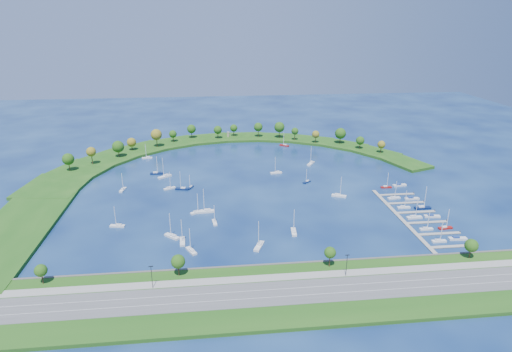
{
  "coord_description": "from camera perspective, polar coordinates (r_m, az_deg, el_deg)",
  "views": [
    {
      "loc": [
        -24.78,
        -267.19,
        103.79
      ],
      "look_at": [
        5.0,
        5.0,
        4.0
      ],
      "focal_mm": 30.42,
      "sensor_mm": 36.0,
      "label": 1
    }
  ],
  "objects": [
    {
      "name": "moored_boat_5",
      "position": [
        223.8,
        -10.98,
        -7.74
      ],
      "size": [
        8.27,
        7.92,
        13.16
      ],
      "rotation": [
        0.0,
        0.0,
        2.39
      ],
      "color": "silver",
      "rests_on": "ground"
    },
    {
      "name": "moored_boat_10",
      "position": [
        218.37,
        -9.65,
        -8.39
      ],
      "size": [
        2.87,
        8.84,
        12.83
      ],
      "rotation": [
        0.0,
        0.0,
        4.76
      ],
      "color": "silver",
      "rests_on": "ground"
    },
    {
      "name": "breakwater",
      "position": [
        332.91,
        -9.65,
        1.75
      ],
      "size": [
        286.74,
        247.64,
        2.0
      ],
      "color": "#1A4B14",
      "rests_on": "ground"
    },
    {
      "name": "moored_boat_11",
      "position": [
        290.23,
        -17.11,
        -1.67
      ],
      "size": [
        3.75,
        8.1,
        11.49
      ],
      "rotation": [
        0.0,
        0.0,
        1.36
      ],
      "color": "silver",
      "rests_on": "ground"
    },
    {
      "name": "moored_boat_18",
      "position": [
        211.14,
        0.41,
        -9.12
      ],
      "size": [
        6.3,
        9.92,
        14.17
      ],
      "rotation": [
        0.0,
        0.0,
        4.3
      ],
      "color": "silver",
      "rests_on": "ground"
    },
    {
      "name": "moored_boat_20",
      "position": [
        209.53,
        -8.51,
        -9.63
      ],
      "size": [
        5.83,
        8.27,
        11.99
      ],
      "rotation": [
        0.0,
        0.0,
        2.06
      ],
      "color": "silver",
      "rests_on": "ground"
    },
    {
      "name": "docked_boat_8",
      "position": [
        277.85,
        17.68,
        -2.71
      ],
      "size": [
        8.08,
        3.17,
        11.56
      ],
      "rotation": [
        0.0,
        0.0,
        0.13
      ],
      "color": "silver",
      "rests_on": "ground"
    },
    {
      "name": "moored_boat_9",
      "position": [
        272.86,
        10.84,
        -2.5
      ],
      "size": [
        9.23,
        5.86,
        13.19
      ],
      "rotation": [
        0.0,
        0.0,
        5.88
      ],
      "color": "silver",
      "rests_on": "ground"
    },
    {
      "name": "docked_boat_3",
      "position": [
        249.03,
        23.63,
        -6.19
      ],
      "size": [
        7.73,
        2.78,
        11.13
      ],
      "rotation": [
        0.0,
        0.0,
        0.09
      ],
      "color": "maroon",
      "rests_on": "ground"
    },
    {
      "name": "docked_boat_2",
      "position": [
        244.07,
        21.48,
        -6.42
      ],
      "size": [
        7.09,
        2.06,
        10.39
      ],
      "rotation": [
        0.0,
        0.0,
        0.01
      ],
      "color": "silver",
      "rests_on": "ground"
    },
    {
      "name": "breakwater_trees",
      "position": [
        366.33,
        -4.59,
        5.22
      ],
      "size": [
        243.26,
        91.32,
        15.18
      ],
      "color": "#382314",
      "rests_on": "breakwater"
    },
    {
      "name": "moored_boat_0",
      "position": [
        282.72,
        -9.7,
        -1.62
      ],
      "size": [
        8.78,
        4.14,
        12.44
      ],
      "rotation": [
        0.0,
        0.0,
        2.92
      ],
      "color": "#0A1840",
      "rests_on": "ground"
    },
    {
      "name": "moored_boat_6",
      "position": [
        375.8,
        3.74,
        4.09
      ],
      "size": [
        8.17,
        6.87,
        12.36
      ],
      "rotation": [
        0.0,
        0.0,
        2.51
      ],
      "color": "maroon",
      "rests_on": "ground"
    },
    {
      "name": "moored_boat_19",
      "position": [
        329.93,
        7.24,
        1.7
      ],
      "size": [
        7.65,
        9.66,
        14.35
      ],
      "rotation": [
        0.0,
        0.0,
        4.13
      ],
      "color": "silver",
      "rests_on": "ground"
    },
    {
      "name": "docked_boat_9",
      "position": [
        280.53,
        19.79,
        -2.8
      ],
      "size": [
        8.72,
        2.56,
        1.77
      ],
      "rotation": [
        0.0,
        0.0,
        -0.02
      ],
      "color": "silver",
      "rests_on": "ground"
    },
    {
      "name": "moored_boat_16",
      "position": [
        248.38,
        -6.62,
        -4.57
      ],
      "size": [
        9.97,
        3.43,
        14.41
      ],
      "rotation": [
        0.0,
        0.0,
        3.21
      ],
      "color": "silver",
      "rests_on": "ground"
    },
    {
      "name": "ground",
      "position": [
        287.71,
        -0.88,
        -1.12
      ],
      "size": [
        700.0,
        700.0,
        0.0
      ],
      "primitive_type": "plane",
      "color": "#081947",
      "rests_on": "ground"
    },
    {
      "name": "docked_boat_10",
      "position": [
        294.22,
        16.73,
        -1.34
      ],
      "size": [
        7.12,
        2.14,
        10.41
      ],
      "rotation": [
        0.0,
        0.0,
        -0.02
      ],
      "color": "maroon",
      "rests_on": "ground"
    },
    {
      "name": "docked_boat_5",
      "position": [
        260.18,
        22.12,
        -4.91
      ],
      "size": [
        8.88,
        3.54,
        1.76
      ],
      "rotation": [
        0.0,
        0.0,
        -0.13
      ],
      "color": "silver",
      "rests_on": "ground"
    },
    {
      "name": "moored_boat_12",
      "position": [
        235.37,
        -5.48,
        -6.0
      ],
      "size": [
        2.85,
        7.47,
        10.7
      ],
      "rotation": [
        0.0,
        0.0,
        4.83
      ],
      "color": "silver",
      "rests_on": "ground"
    },
    {
      "name": "docked_boat_4",
      "position": [
        255.07,
        20.09,
        -5.07
      ],
      "size": [
        8.68,
        2.74,
        12.62
      ],
      "rotation": [
        0.0,
        0.0,
        0.04
      ],
      "color": "silver",
      "rests_on": "ground"
    },
    {
      "name": "moored_boat_17",
      "position": [
        306.62,
        -11.89,
        -0.01
      ],
      "size": [
        9.43,
        8.15,
        14.39
      ],
      "rotation": [
        0.0,
        0.0,
        3.8
      ],
      "color": "silver",
      "rests_on": "ground"
    },
    {
      "name": "docked_boat_0",
      "position": [
        233.86,
        22.92,
        -7.81
      ],
      "size": [
        7.29,
        2.08,
        10.69
      ],
      "rotation": [
        0.0,
        0.0,
        -0.01
      ],
      "color": "silver",
      "rests_on": "ground"
    },
    {
      "name": "docked_boat_11",
      "position": [
        299.99,
        18.33,
        -1.14
      ],
      "size": [
        9.34,
        3.57,
        1.86
      ],
      "rotation": [
        0.0,
        0.0,
        0.11
      ],
      "color": "silver",
      "rests_on": "ground"
    },
    {
      "name": "moored_boat_15",
      "position": [
        351.58,
        -14.11,
        2.39
      ],
      "size": [
        8.0,
        2.6,
        11.61
      ],
      "rotation": [
        0.0,
        0.0,
        3.19
      ],
      "color": "silver",
      "rests_on": "ground"
    },
    {
      "name": "south_shoreline",
      "position": [
        178.9,
        2.98,
        -15.08
      ],
      "size": [
        420.0,
        43.1,
        11.6
      ],
      "color": "#1A4B14",
      "rests_on": "ground"
    },
    {
      "name": "dock_system",
      "position": [
        255.6,
        19.98,
        -5.14
      ],
      "size": [
        24.28,
        82.0,
        1.6
      ],
      "color": "gray",
      "rests_on": "ground"
    },
    {
      "name": "docked_boat_1",
      "position": [
        240.04,
        24.96,
        -7.45
      ],
      "size": [
        9.12,
        3.23,
        1.82
      ],
      "rotation": [
        0.0,
        0.0,
        -0.08
      ],
      "color": "silver",
      "rests_on": "ground"
    },
    {
      "name": "docked_boat_7",
      "position": [
        269.05,
        21.05,
        -3.87
      ],
      "size": [
        9.44,
        2.72,
        13.84
      ],
      "rotation": [
        0.0,
        0.0,
        0.01
      ],
      "color": "#0A1840",
      "rests_on": "ground"
    },
    {
      "name": "moored_boat_1",
      "position": [
        314.27,
        -12.95,
        0.39
      ],
      "size": [
        9.01,
        2.78,
        13.15
      ],
      "rotation": [
        0.0,
        0.0,
        6.25
      ],
      "color": "#0A1840",
      "rests_on": "ground"
    },
    {
      "name": "docked_boat_6",
      "position": [
        266.26,
        18.84,
        -3.86
      ],
      "size": [
        7.49,
        2.25,
        10.95
      ],
      "rotation": [
        0.0,
        0.0,
        -0.02
      ],
      "color": "silver",
      "rests_on": "ground"
    },
    {
      "name": "harbor_tower",
      "position": [
        397.63,
        -3.68,
        5.49
      ],
      "size": [
        2.6,
        2.6,
        4.48
      ],
      "color": "gray",
      "rests_on": "breakwater"
    },
    {
      "name": "moored_boat_7",
      "position": [
        284.54,
        -8.62,
        -1.42
      ],
      "size": [
        4.29,
        6.56,
        9.4
      ],
      "rotation": [
        0.0,
        0.0,
        4.28
      ],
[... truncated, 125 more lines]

